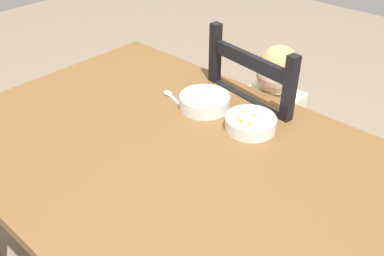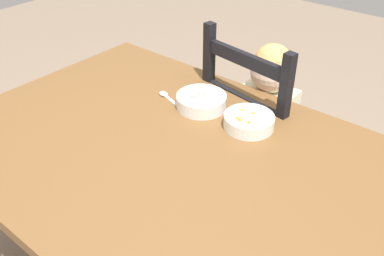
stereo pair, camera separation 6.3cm
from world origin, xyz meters
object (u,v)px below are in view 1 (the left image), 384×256
Objects in this scene: child_figure at (269,120)px; bowl_of_peas at (205,101)px; dining_chair at (264,149)px; bowl_of_carrots at (251,123)px; dining_table at (177,174)px; spoon at (170,95)px.

bowl_of_peas is (-0.10, -0.29, 0.18)m from child_figure.
dining_chair reaches higher than bowl_of_carrots.
spoon is at bearing 137.83° from dining_table.
bowl_of_carrots is at bearing -69.12° from dining_chair.
bowl_of_carrots is (0.11, -0.29, 0.33)m from dining_chair.
bowl_of_carrots reaches higher than dining_table.
dining_table is 1.66× the size of child_figure.
child_figure reaches higher than dining_table.
child_figure is 6.88× the size of spoon.
child_figure is at bearing 70.45° from bowl_of_peas.
spoon is (-0.25, -0.32, 0.31)m from dining_chair.
dining_table is 11.44× the size of spoon.
dining_table is 0.31m from bowl_of_peas.
dining_table is at bearing -109.43° from bowl_of_carrots.
spoon reaches higher than dining_table.
dining_table is 8.99× the size of bowl_of_carrots.
dining_chair is at bearing 52.28° from spoon.
dining_table is 0.37m from spoon.
bowl_of_peas is at bearing 113.16° from dining_table.
dining_chair reaches higher than spoon.
bowl_of_peas is 1.06× the size of bowl_of_carrots.
dining_table is at bearing -66.84° from bowl_of_peas.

